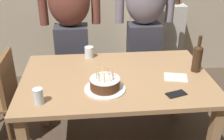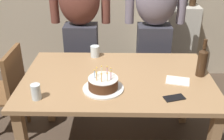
{
  "view_description": "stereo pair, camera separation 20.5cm",
  "coord_description": "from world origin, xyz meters",
  "views": [
    {
      "loc": [
        -0.21,
        -1.9,
        1.77
      ],
      "look_at": [
        -0.04,
        -0.08,
        0.84
      ],
      "focal_mm": 43.77,
      "sensor_mm": 36.0,
      "label": 1
    },
    {
      "loc": [
        -0.01,
        -1.91,
        1.77
      ],
      "look_at": [
        -0.04,
        -0.08,
        0.84
      ],
      "focal_mm": 43.77,
      "sensor_mm": 36.0,
      "label": 2
    }
  ],
  "objects": [
    {
      "name": "dining_table",
      "position": [
        0.0,
        0.0,
        0.64
      ],
      "size": [
        1.5,
        0.96,
        0.74
      ],
      "color": "#A37A51",
      "rests_on": "ground_plane"
    },
    {
      "name": "birthday_cake",
      "position": [
        -0.1,
        -0.19,
        0.78
      ],
      "size": [
        0.3,
        0.3,
        0.16
      ],
      "color": "white",
      "rests_on": "dining_table"
    },
    {
      "name": "water_glass_near",
      "position": [
        -0.56,
        -0.33,
        0.8
      ],
      "size": [
        0.07,
        0.07,
        0.11
      ],
      "primitive_type": "cylinder",
      "color": "silver",
      "rests_on": "dining_table"
    },
    {
      "name": "water_glass_far",
      "position": [
        -0.21,
        0.39,
        0.79
      ],
      "size": [
        0.08,
        0.08,
        0.1
      ],
      "primitive_type": "cylinder",
      "color": "silver",
      "rests_on": "dining_table"
    },
    {
      "name": "wine_bottle",
      "position": [
        0.66,
        0.04,
        0.86
      ],
      "size": [
        0.07,
        0.07,
        0.31
      ],
      "color": "#382314",
      "rests_on": "dining_table"
    },
    {
      "name": "cell_phone",
      "position": [
        0.4,
        -0.31,
        0.74
      ],
      "size": [
        0.16,
        0.11,
        0.01
      ],
      "primitive_type": "cube",
      "rotation": [
        0.0,
        0.0,
        0.3
      ],
      "color": "black",
      "rests_on": "dining_table"
    },
    {
      "name": "napkin_stack",
      "position": [
        0.47,
        -0.06,
        0.74
      ],
      "size": [
        0.2,
        0.17,
        0.01
      ],
      "primitive_type": "cube",
      "rotation": [
        0.0,
        0.0,
        -0.24
      ],
      "color": "white",
      "rests_on": "dining_table"
    },
    {
      "name": "person_man_bearded",
      "position": [
        -0.38,
        0.78,
        0.87
      ],
      "size": [
        0.61,
        0.27,
        1.66
      ],
      "rotation": [
        0.0,
        0.0,
        3.14
      ],
      "color": "#33333D",
      "rests_on": "ground_plane"
    },
    {
      "name": "person_woman_cardigan",
      "position": [
        0.38,
        0.78,
        0.87
      ],
      "size": [
        0.61,
        0.27,
        1.66
      ],
      "rotation": [
        0.0,
        0.0,
        3.14
      ],
      "color": "#33333D",
      "rests_on": "ground_plane"
    },
    {
      "name": "dining_chair",
      "position": [
        -1.0,
        0.19,
        0.52
      ],
      "size": [
        0.42,
        0.42,
        0.87
      ],
      "rotation": [
        0.0,
        0.0,
        -1.57
      ],
      "color": "brown",
      "rests_on": "ground_plane"
    },
    {
      "name": "shelf_cabinet",
      "position": [
        0.66,
        1.33,
        0.52
      ],
      "size": [
        0.62,
        0.3,
        1.28
      ],
      "color": "beige",
      "rests_on": "ground_plane"
    }
  ]
}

